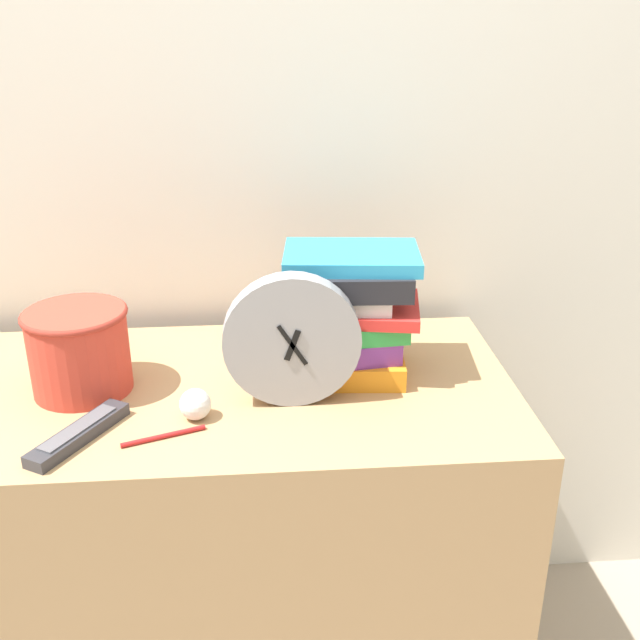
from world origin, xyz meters
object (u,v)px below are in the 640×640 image
at_px(desk_clock, 292,341).
at_px(pen, 164,436).
at_px(tv_remote, 79,434).
at_px(crumpled_paper_ball, 195,404).
at_px(book_stack, 346,315).
at_px(basket, 79,348).

xyz_separation_m(desk_clock, pen, (-0.21, -0.10, -0.11)).
bearing_deg(tv_remote, crumpled_paper_ball, 15.90).
bearing_deg(crumpled_paper_ball, book_stack, 29.73).
bearing_deg(basket, book_stack, 4.15).
bearing_deg(pen, book_stack, 33.90).
xyz_separation_m(book_stack, tv_remote, (-0.44, -0.20, -0.10)).
bearing_deg(pen, basket, 132.03).
bearing_deg(tv_remote, desk_clock, 15.30).
height_order(basket, tv_remote, basket).
relative_size(tv_remote, pen, 1.46).
height_order(crumpled_paper_ball, pen, crumpled_paper_ball).
bearing_deg(desk_clock, crumpled_paper_ball, -165.36).
xyz_separation_m(desk_clock, basket, (-0.37, 0.07, -0.03)).
bearing_deg(desk_clock, basket, 168.49).
height_order(book_stack, pen, book_stack).
height_order(book_stack, tv_remote, book_stack).
distance_m(desk_clock, basket, 0.38).
xyz_separation_m(basket, tv_remote, (0.03, -0.17, -0.07)).
distance_m(desk_clock, tv_remote, 0.37).
bearing_deg(book_stack, desk_clock, -133.30).
relative_size(basket, pen, 1.39).
xyz_separation_m(book_stack, pen, (-0.31, -0.21, -0.11)).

